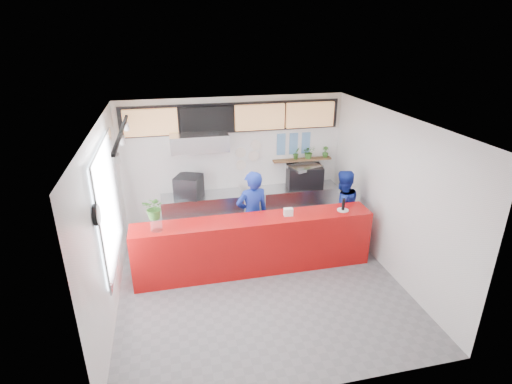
{
  "coord_description": "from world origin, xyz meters",
  "views": [
    {
      "loc": [
        -1.45,
        -6.06,
        4.37
      ],
      "look_at": [
        0.1,
        0.7,
        1.5
      ],
      "focal_mm": 28.0,
      "sensor_mm": 36.0,
      "label": 1
    }
  ],
  "objects_px": {
    "espresso_machine": "(304,176)",
    "staff_right": "(341,209)",
    "panini_oven": "(189,186)",
    "service_counter": "(254,244)",
    "pepper_mill": "(343,204)",
    "staff_center": "(252,215)"
  },
  "relations": [
    {
      "from": "pepper_mill",
      "to": "service_counter",
      "type": "bearing_deg",
      "value": 178.65
    },
    {
      "from": "staff_center",
      "to": "pepper_mill",
      "type": "distance_m",
      "value": 1.78
    },
    {
      "from": "espresso_machine",
      "to": "staff_right",
      "type": "relative_size",
      "value": 0.47
    },
    {
      "from": "espresso_machine",
      "to": "panini_oven",
      "type": "bearing_deg",
      "value": -172.33
    },
    {
      "from": "espresso_machine",
      "to": "staff_center",
      "type": "xyz_separation_m",
      "value": [
        -1.52,
        -1.28,
        -0.24
      ]
    },
    {
      "from": "espresso_machine",
      "to": "pepper_mill",
      "type": "bearing_deg",
      "value": -78.01
    },
    {
      "from": "service_counter",
      "to": "panini_oven",
      "type": "distance_m",
      "value": 2.18
    },
    {
      "from": "panini_oven",
      "to": "espresso_machine",
      "type": "relative_size",
      "value": 0.67
    },
    {
      "from": "service_counter",
      "to": "pepper_mill",
      "type": "bearing_deg",
      "value": -1.35
    },
    {
      "from": "service_counter",
      "to": "staff_right",
      "type": "height_order",
      "value": "staff_right"
    },
    {
      "from": "service_counter",
      "to": "espresso_machine",
      "type": "bearing_deg",
      "value": 48.36
    },
    {
      "from": "panini_oven",
      "to": "staff_center",
      "type": "distance_m",
      "value": 1.73
    },
    {
      "from": "panini_oven",
      "to": "service_counter",
      "type": "bearing_deg",
      "value": -34.96
    },
    {
      "from": "staff_center",
      "to": "espresso_machine",
      "type": "bearing_deg",
      "value": -148.49
    },
    {
      "from": "panini_oven",
      "to": "staff_center",
      "type": "bearing_deg",
      "value": -23.91
    },
    {
      "from": "pepper_mill",
      "to": "staff_right",
      "type": "bearing_deg",
      "value": 66.61
    },
    {
      "from": "staff_center",
      "to": "service_counter",
      "type": "bearing_deg",
      "value": 73.16
    },
    {
      "from": "espresso_machine",
      "to": "staff_center",
      "type": "relative_size",
      "value": 0.43
    },
    {
      "from": "espresso_machine",
      "to": "staff_center",
      "type": "bearing_deg",
      "value": -132.27
    },
    {
      "from": "espresso_machine",
      "to": "pepper_mill",
      "type": "relative_size",
      "value": 3.32
    },
    {
      "from": "pepper_mill",
      "to": "panini_oven",
      "type": "bearing_deg",
      "value": 146.77
    },
    {
      "from": "panini_oven",
      "to": "staff_right",
      "type": "height_order",
      "value": "staff_right"
    }
  ]
}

